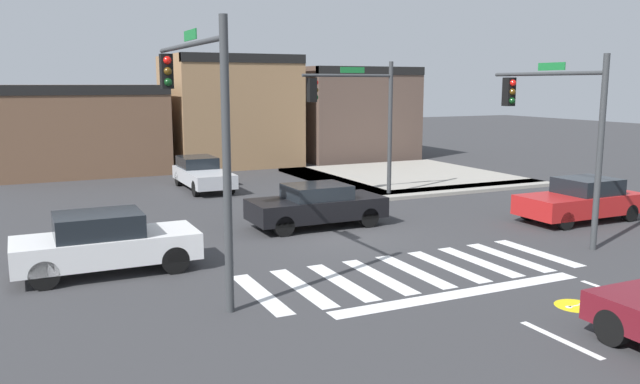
{
  "coord_description": "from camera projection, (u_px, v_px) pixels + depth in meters",
  "views": [
    {
      "loc": [
        -9.11,
        -17.97,
        4.82
      ],
      "look_at": [
        0.23,
        1.66,
        1.13
      ],
      "focal_mm": 35.95,
      "sensor_mm": 36.0,
      "label": 1
    }
  ],
  "objects": [
    {
      "name": "car_black",
      "position": [
        317.0,
        205.0,
        21.74
      ],
      "size": [
        4.58,
        1.95,
        1.45
      ],
      "color": "black",
      "rests_on": "ground_plane"
    },
    {
      "name": "curb_corner_northeast",
      "position": [
        401.0,
        178.0,
        32.63
      ],
      "size": [
        10.0,
        10.6,
        0.15
      ],
      "color": "#9E998E",
      "rests_on": "ground_plane"
    },
    {
      "name": "bike_detector_marking",
      "position": [
        576.0,
        306.0,
        14.05
      ],
      "size": [
        0.91,
        0.91,
        0.01
      ],
      "color": "yellow",
      "rests_on": "ground_plane"
    },
    {
      "name": "car_silver",
      "position": [
        202.0,
        173.0,
        29.53
      ],
      "size": [
        1.79,
        4.75,
        1.42
      ],
      "rotation": [
        0.0,
        0.0,
        -1.57
      ],
      "color": "#B7BABF",
      "rests_on": "ground_plane"
    },
    {
      "name": "crosswalk_near",
      "position": [
        414.0,
        271.0,
        16.65
      ],
      "size": [
        8.93,
        3.19,
        0.01
      ],
      "color": "silver",
      "rests_on": "ground_plane"
    },
    {
      "name": "traffic_signal_southeast",
      "position": [
        557.0,
        116.0,
        19.71
      ],
      "size": [
        0.32,
        4.64,
        5.66
      ],
      "rotation": [
        0.0,
        0.0,
        1.57
      ],
      "color": "#383A3D",
      "rests_on": "ground_plane"
    },
    {
      "name": "traffic_signal_northeast",
      "position": [
        358.0,
        108.0,
        26.37
      ],
      "size": [
        4.16,
        0.32,
        5.73
      ],
      "rotation": [
        0.0,
        0.0,
        3.14
      ],
      "color": "#383A3D",
      "rests_on": "ground_plane"
    },
    {
      "name": "traffic_signal_southwest",
      "position": [
        196.0,
        106.0,
        15.02
      ],
      "size": [
        0.32,
        5.99,
        6.18
      ],
      "rotation": [
        0.0,
        0.0,
        1.57
      ],
      "color": "#383A3D",
      "rests_on": "ground_plane"
    },
    {
      "name": "car_red",
      "position": [
        581.0,
        200.0,
        22.68
      ],
      "size": [
        4.53,
        1.94,
        1.51
      ],
      "rotation": [
        0.0,
        0.0,
        3.14
      ],
      "color": "red",
      "rests_on": "ground_plane"
    },
    {
      "name": "ground_plane",
      "position": [
        336.0,
        235.0,
        20.66
      ],
      "size": [
        120.0,
        120.0,
        0.0
      ],
      "primitive_type": "plane",
      "color": "#353538"
    },
    {
      "name": "storefront_row",
      "position": [
        237.0,
        116.0,
        38.36
      ],
      "size": [
        24.27,
        6.61,
        6.45
      ],
      "color": "brown",
      "rests_on": "ground_plane"
    },
    {
      "name": "car_white",
      "position": [
        105.0,
        243.0,
        16.38
      ],
      "size": [
        4.55,
        1.86,
        1.59
      ],
      "rotation": [
        0.0,
        0.0,
        3.14
      ],
      "color": "white",
      "rests_on": "ground_plane"
    }
  ]
}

